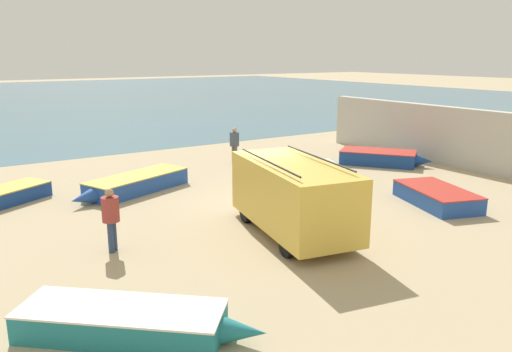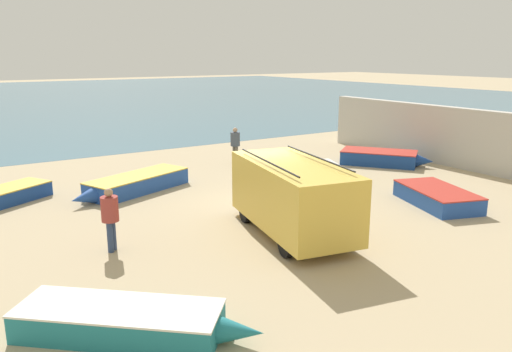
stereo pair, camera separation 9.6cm
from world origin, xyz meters
TOP-DOWN VIEW (x-y plane):
  - ground_plane at (0.00, 0.00)m, footprint 200.00×200.00m
  - sea_water at (0.00, 52.00)m, footprint 120.00×80.00m
  - harbor_wall at (11.05, 1.00)m, footprint 0.50×14.96m
  - parked_van at (-0.68, -2.37)m, footprint 2.87×5.14m
  - fishing_rowboat_1 at (5.28, -2.71)m, footprint 2.55×3.89m
  - fishing_rowboat_2 at (4.08, 1.79)m, footprint 2.59×3.87m
  - fishing_rowboat_3 at (8.52, 2.85)m, footprint 3.38×3.99m
  - fishing_rowboat_4 at (-6.46, -5.10)m, footprint 4.02×3.66m
  - fishing_rowboat_5 at (-2.96, 4.47)m, footprint 4.97×2.85m
  - fisherman_0 at (2.89, 6.89)m, footprint 0.45×0.45m
  - fisherman_1 at (-5.45, -0.88)m, footprint 0.45×0.45m

SIDE VIEW (x-z plane):
  - ground_plane at x=0.00m, z-range 0.00..0.00m
  - sea_water at x=0.00m, z-range 0.00..0.01m
  - fishing_rowboat_4 at x=-6.46m, z-range 0.00..0.56m
  - fishing_rowboat_1 at x=5.28m, z-range 0.00..0.58m
  - fishing_rowboat_2 at x=4.08m, z-range 0.00..0.60m
  - fishing_rowboat_5 at x=-2.96m, z-range 0.00..0.63m
  - fishing_rowboat_3 at x=8.52m, z-range 0.00..0.65m
  - fisherman_0 at x=2.89m, z-range 0.17..1.87m
  - fisherman_1 at x=-5.45m, z-range 0.17..1.88m
  - parked_van at x=-0.68m, z-range 0.05..2.27m
  - harbor_wall at x=11.05m, z-range 0.00..2.72m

